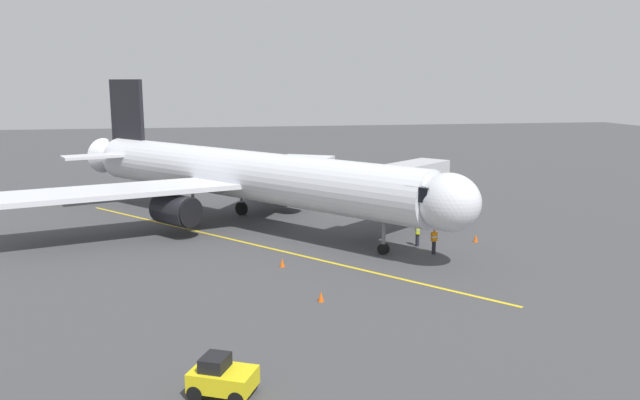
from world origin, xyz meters
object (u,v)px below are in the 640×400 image
(ground_crew_wing_walker, at_px, (418,234))
(jet_bridge, at_px, (397,184))
(ground_crew_marshaller, at_px, (434,241))
(belt_loader_near_nose, at_px, (311,176))
(tug_portside, at_px, (222,377))
(safety_cone_wing_port, at_px, (321,296))
(airplane, at_px, (240,175))
(safety_cone_nose_right, at_px, (282,262))
(safety_cone_nose_left, at_px, (476,238))

(ground_crew_wing_walker, bearing_deg, jet_bridge, -84.63)
(ground_crew_marshaller, xyz_separation_m, ground_crew_wing_walker, (0.40, -2.12, 0.00))
(jet_bridge, relative_size, belt_loader_near_nose, 2.15)
(tug_portside, height_order, safety_cone_wing_port, tug_portside)
(airplane, bearing_deg, tug_portside, 85.03)
(ground_crew_marshaller, relative_size, safety_cone_nose_right, 3.11)
(belt_loader_near_nose, xyz_separation_m, tug_portside, (11.64, 48.13, -0.01))
(safety_cone_nose_left, bearing_deg, tug_portside, 45.99)
(ground_crew_wing_walker, distance_m, safety_cone_nose_left, 4.55)
(jet_bridge, relative_size, ground_crew_wing_walker, 5.87)
(airplane, bearing_deg, safety_cone_nose_right, 98.20)
(belt_loader_near_nose, xyz_separation_m, safety_cone_nose_left, (-6.97, 28.87, -0.44))
(airplane, height_order, belt_loader_near_nose, airplane)
(tug_portside, xyz_separation_m, safety_cone_wing_port, (-5.40, -9.12, -0.43))
(jet_bridge, bearing_deg, safety_cone_nose_left, 144.60)
(ground_crew_marshaller, bearing_deg, jet_bridge, -82.66)
(belt_loader_near_nose, relative_size, safety_cone_nose_right, 8.48)
(jet_bridge, distance_m, safety_cone_nose_right, 12.34)
(tug_portside, distance_m, safety_cone_nose_right, 16.28)
(airplane, xyz_separation_m, jet_bridge, (-11.32, 5.30, -0.24))
(safety_cone_nose_left, xyz_separation_m, safety_cone_wing_port, (13.20, 10.14, 0.00))
(belt_loader_near_nose, height_order, tug_portside, belt_loader_near_nose)
(ground_crew_marshaller, relative_size, belt_loader_near_nose, 0.37)
(belt_loader_near_nose, xyz_separation_m, safety_cone_nose_right, (7.43, 32.41, -0.44))
(jet_bridge, height_order, ground_crew_wing_walker, jet_bridge)
(jet_bridge, xyz_separation_m, belt_loader_near_nose, (2.11, -25.42, -3.05))
(ground_crew_marshaller, distance_m, tug_portside, 22.20)
(airplane, distance_m, safety_cone_wing_port, 19.48)
(airplane, bearing_deg, ground_crew_marshaller, 137.14)
(belt_loader_near_nose, relative_size, safety_cone_nose_left, 8.48)
(tug_portside, bearing_deg, safety_cone_nose_left, -134.01)
(ground_crew_marshaller, xyz_separation_m, tug_portside, (14.51, 16.80, -0.18))
(safety_cone_nose_right, bearing_deg, jet_bridge, -143.77)
(airplane, xyz_separation_m, safety_cone_nose_left, (-16.17, 8.75, -3.73))
(jet_bridge, bearing_deg, airplane, -25.08)
(jet_bridge, bearing_deg, safety_cone_nose_right, 36.23)
(ground_crew_marshaller, distance_m, belt_loader_near_nose, 31.46)
(ground_crew_wing_walker, distance_m, tug_portside, 23.60)
(tug_portside, relative_size, safety_cone_wing_port, 4.95)
(belt_loader_near_nose, distance_m, tug_portside, 49.52)
(airplane, relative_size, safety_cone_nose_left, 61.55)
(ground_crew_marshaller, bearing_deg, safety_cone_wing_port, 40.13)
(airplane, relative_size, ground_crew_wing_walker, 19.80)
(ground_crew_wing_walker, bearing_deg, airplane, -37.90)
(jet_bridge, distance_m, ground_crew_wing_walker, 4.77)
(ground_crew_marshaller, distance_m, safety_cone_wing_port, 11.93)
(ground_crew_marshaller, bearing_deg, ground_crew_wing_walker, -79.19)
(ground_crew_wing_walker, bearing_deg, safety_cone_nose_right, 17.93)
(airplane, distance_m, safety_cone_nose_right, 12.96)
(belt_loader_near_nose, distance_m, safety_cone_nose_left, 29.70)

